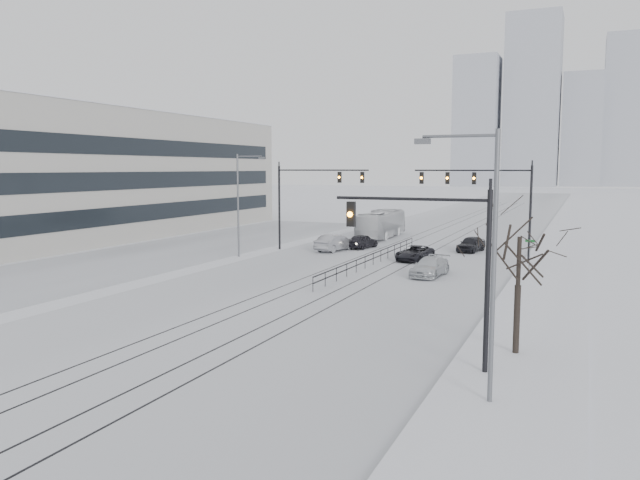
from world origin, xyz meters
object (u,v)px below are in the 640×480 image
Objects in this scene: sedan_sb_inner at (362,241)px; sedan_nb_far at (471,244)px; bare_tree at (519,249)px; sedan_nb_right at (430,267)px; traffic_mast_near at (445,254)px; sedan_nb_front at (415,253)px; sedan_sb_outer at (335,243)px; box_truck at (381,224)px.

sedan_nb_far is (10.17, 1.68, 0.02)m from sedan_sb_inner.
sedan_nb_right is at bearing 113.79° from bare_tree.
sedan_sb_inner is 0.87× the size of sedan_nb_right.
traffic_mast_near reaches higher than sedan_nb_front.
bare_tree is at bearing -57.31° from sedan_nb_front.
sedan_sb_outer is 12.32m from box_truck.
sedan_sb_outer is at bearing -148.79° from sedan_nb_far.
bare_tree is 1.45× the size of sedan_nb_far.
bare_tree reaches higher than sedan_nb_right.
sedan_nb_right is at bearing 104.59° from traffic_mast_near.
traffic_mast_near is at bearing -128.76° from bare_tree.
sedan_nb_front is at bearing 116.55° from box_truck.
traffic_mast_near reaches higher than box_truck.
box_truck is at bearing 110.63° from traffic_mast_near.
sedan_nb_front is 7.67m from sedan_nb_right.
box_truck is (0.63, 12.28, 0.74)m from sedan_sb_outer.
traffic_mast_near is 1.46× the size of sedan_sb_outer.
sedan_nb_far is at bearing 93.64° from sedan_nb_right.
sedan_nb_far reaches higher than sedan_sb_inner.
bare_tree is at bearing -66.97° from sedan_nb_far.
sedan_sb_inner is at bearing 96.05° from box_truck.
traffic_mast_near is 35.90m from sedan_nb_far.
sedan_nb_right is at bearing 149.56° from sedan_sb_outer.
bare_tree is 19.70m from sedan_nb_right.
sedan_nb_front is (8.47, -3.03, -0.16)m from sedan_sb_outer.
bare_tree is at bearing 130.23° from sedan_sb_inner.
box_truck is (-1.09, 9.40, 0.84)m from sedan_sb_inner.
sedan_sb_outer is 1.06× the size of sedan_nb_front.
box_truck is at bearing 121.13° from sedan_nb_right.
bare_tree is 27.27m from sedan_nb_front.
sedan_nb_right is at bearing 115.25° from box_truck.
bare_tree is at bearing -60.90° from sedan_nb_right.
sedan_nb_far is (-4.96, 35.35, -3.84)m from traffic_mast_near.
sedan_sb_inner is at bearing -160.42° from sedan_nb_far.
traffic_mast_near is 37.11m from sedan_sb_inner.
bare_tree reaches higher than sedan_nb_far.
sedan_sb_inner is 0.97× the size of sedan_nb_far.
sedan_nb_right is 0.42× the size of box_truck.
sedan_sb_outer is 1.14× the size of sedan_nb_far.
sedan_sb_inner is 0.85× the size of sedan_sb_outer.
sedan_sb_outer is at bearing 118.68° from traffic_mast_near.
box_truck reaches higher than sedan_sb_outer.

